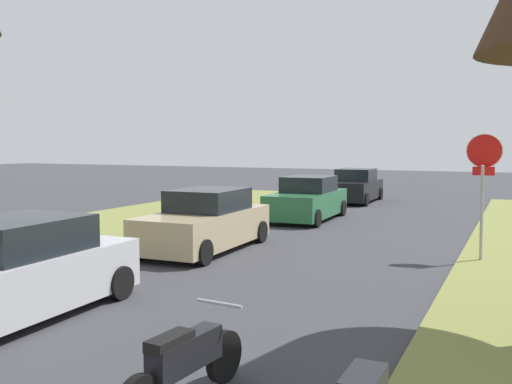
# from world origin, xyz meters

# --- Properties ---
(stop_sign_far) EXTENTS (0.81, 0.54, 2.94)m
(stop_sign_far) POSITION_xyz_m (4.10, 14.10, 2.17)
(stop_sign_far) COLOR #9EA0A5
(stop_sign_far) RESTS_ON grass_verge_right
(parked_sedan_silver) EXTENTS (2.06, 4.46, 1.57)m
(parked_sedan_silver) POSITION_xyz_m (-2.28, 6.30, 0.72)
(parked_sedan_silver) COLOR #BCBCC1
(parked_sedan_silver) RESTS_ON ground
(parked_sedan_tan) EXTENTS (2.06, 4.46, 1.57)m
(parked_sedan_tan) POSITION_xyz_m (-2.47, 12.65, 0.72)
(parked_sedan_tan) COLOR tan
(parked_sedan_tan) RESTS_ON ground
(parked_sedan_green) EXTENTS (2.06, 4.46, 1.57)m
(parked_sedan_green) POSITION_xyz_m (-2.11, 19.34, 0.72)
(parked_sedan_green) COLOR #28663D
(parked_sedan_green) RESTS_ON ground
(parked_sedan_black) EXTENTS (2.06, 4.46, 1.57)m
(parked_sedan_black) POSITION_xyz_m (-2.25, 26.31, 0.72)
(parked_sedan_black) COLOR black
(parked_sedan_black) RESTS_ON ground
(parked_motorcycle) EXTENTS (0.60, 2.05, 0.97)m
(parked_motorcycle) POSITION_xyz_m (1.80, 4.92, 0.48)
(parked_motorcycle) COLOR black
(parked_motorcycle) RESTS_ON ground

